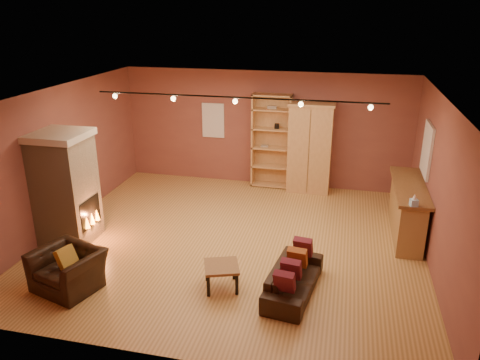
% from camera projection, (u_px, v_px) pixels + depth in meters
% --- Properties ---
extents(floor, '(7.00, 7.00, 0.00)m').
position_uv_depth(floor, '(233.00, 241.00, 8.93)').
color(floor, '#A7773B').
rests_on(floor, ground).
extents(ceiling, '(7.00, 7.00, 0.00)m').
position_uv_depth(ceiling, '(232.00, 95.00, 7.95)').
color(ceiling, brown).
rests_on(ceiling, back_wall).
extents(back_wall, '(7.00, 0.02, 2.80)m').
position_uv_depth(back_wall, '(265.00, 129.00, 11.41)').
color(back_wall, brown).
rests_on(back_wall, floor).
extents(left_wall, '(0.02, 6.50, 2.80)m').
position_uv_depth(left_wall, '(60.00, 159.00, 9.18)').
color(left_wall, brown).
rests_on(left_wall, floor).
extents(right_wall, '(0.02, 6.50, 2.80)m').
position_uv_depth(right_wall, '(439.00, 188.00, 7.70)').
color(right_wall, brown).
rests_on(right_wall, floor).
extents(fireplace, '(1.01, 0.98, 2.12)m').
position_uv_depth(fireplace, '(66.00, 188.00, 8.65)').
color(fireplace, tan).
rests_on(fireplace, floor).
extents(back_window, '(0.56, 0.04, 0.86)m').
position_uv_depth(back_window, '(213.00, 120.00, 11.61)').
color(back_window, silver).
rests_on(back_window, back_wall).
extents(bookcase, '(0.94, 0.36, 2.29)m').
position_uv_depth(bookcase, '(272.00, 140.00, 11.34)').
color(bookcase, tan).
rests_on(bookcase, floor).
extents(armoire, '(1.06, 0.61, 2.15)m').
position_uv_depth(armoire, '(310.00, 148.00, 11.03)').
color(armoire, tan).
rests_on(armoire, floor).
extents(bar_counter, '(0.58, 2.16, 1.04)m').
position_uv_depth(bar_counter, '(407.00, 209.00, 9.03)').
color(bar_counter, '#A9824D').
rests_on(bar_counter, floor).
extents(tissue_box, '(0.16, 0.16, 0.23)m').
position_uv_depth(tissue_box, '(414.00, 201.00, 7.89)').
color(tissue_box, '#95C3EE').
rests_on(tissue_box, bar_counter).
extents(right_window, '(0.05, 0.90, 1.00)m').
position_uv_depth(right_window, '(427.00, 150.00, 8.90)').
color(right_window, silver).
rests_on(right_window, right_wall).
extents(loveseat, '(0.68, 1.62, 0.70)m').
position_uv_depth(loveseat, '(294.00, 274.00, 7.24)').
color(loveseat, black).
rests_on(loveseat, floor).
extents(armchair, '(1.13, 0.90, 0.86)m').
position_uv_depth(armchair, '(67.00, 263.00, 7.32)').
color(armchair, black).
rests_on(armchair, floor).
extents(coffee_table, '(0.67, 0.67, 0.40)m').
position_uv_depth(coffee_table, '(222.00, 269.00, 7.35)').
color(coffee_table, brown).
rests_on(coffee_table, floor).
extents(track_rail, '(5.20, 0.09, 0.13)m').
position_uv_depth(track_rail, '(235.00, 99.00, 8.17)').
color(track_rail, black).
rests_on(track_rail, ceiling).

